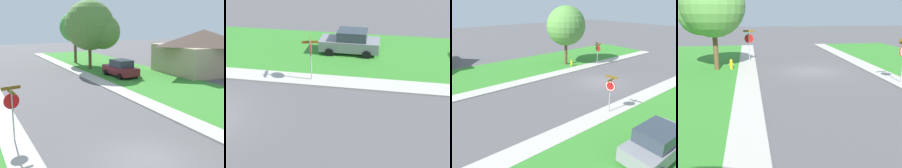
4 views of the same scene
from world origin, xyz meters
TOP-DOWN VIEW (x-y plane):
  - sidewalk_west at (-4.70, 12.00)m, footprint 1.40×56.00m
  - lawn_west at (-9.40, 12.00)m, footprint 8.00×56.00m
  - stop_sign_far_corner at (-4.69, 4.35)m, footprint 0.90×0.90m
  - car_grey_far_down_street at (-9.28, 6.12)m, footprint 2.07×4.32m

SIDE VIEW (x-z plane):
  - lawn_west at x=-9.40m, z-range 0.00..0.08m
  - sidewalk_west at x=-4.70m, z-range 0.00..0.10m
  - car_grey_far_down_street at x=-9.28m, z-range -0.01..1.75m
  - stop_sign_far_corner at x=-4.69m, z-range 0.50..3.27m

